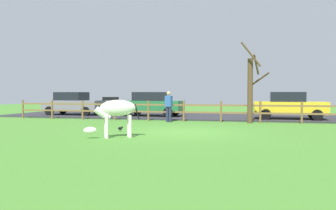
# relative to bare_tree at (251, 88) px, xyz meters

# --- Properties ---
(ground_plane) EXTENTS (60.00, 60.00, 0.00)m
(ground_plane) POSITION_rel_bare_tree_xyz_m (-2.61, -4.77, -1.82)
(ground_plane) COLOR #47842D
(parking_asphalt) EXTENTS (28.00, 7.40, 0.05)m
(parking_asphalt) POSITION_rel_bare_tree_xyz_m (-2.61, 4.53, -1.80)
(parking_asphalt) COLOR #2D2D33
(parking_asphalt) RESTS_ON ground_plane
(paddock_fence) EXTENTS (20.25, 0.11, 1.12)m
(paddock_fence) POSITION_rel_bare_tree_xyz_m (-3.54, 0.23, -1.18)
(paddock_fence) COLOR brown
(paddock_fence) RESTS_ON ground_plane
(bare_tree) EXTENTS (1.45, 1.52, 4.11)m
(bare_tree) POSITION_rel_bare_tree_xyz_m (0.00, 0.00, 0.00)
(bare_tree) COLOR #513A23
(bare_tree) RESTS_ON ground_plane
(zebra) EXTENTS (1.73, 1.20, 1.41)m
(zebra) POSITION_rel_bare_tree_xyz_m (-4.48, -7.08, -0.90)
(zebra) COLOR white
(zebra) RESTS_ON ground_plane
(crow_on_grass) EXTENTS (0.21, 0.10, 0.20)m
(crow_on_grass) POSITION_rel_bare_tree_xyz_m (-5.05, -5.20, -1.70)
(crow_on_grass) COLOR black
(crow_on_grass) RESTS_ON ground_plane
(parked_car_yellow) EXTENTS (4.02, 1.92, 1.56)m
(parked_car_yellow) POSITION_rel_bare_tree_xyz_m (2.14, 2.84, -0.98)
(parked_car_yellow) COLOR yellow
(parked_car_yellow) RESTS_ON parking_asphalt
(parked_car_grey) EXTENTS (4.02, 1.91, 1.56)m
(parked_car_grey) POSITION_rel_bare_tree_xyz_m (-11.93, 3.35, -0.98)
(parked_car_grey) COLOR slate
(parked_car_grey) RESTS_ON parking_asphalt
(parked_car_green) EXTENTS (4.07, 2.02, 1.56)m
(parked_car_green) POSITION_rel_bare_tree_xyz_m (-6.35, 3.46, -0.98)
(parked_car_green) COLOR #236B38
(parked_car_green) RESTS_ON parking_asphalt
(visitor_near_fence) EXTENTS (0.41, 0.32, 1.64)m
(visitor_near_fence) POSITION_rel_bare_tree_xyz_m (-4.25, -0.31, -0.92)
(visitor_near_fence) COLOR #232847
(visitor_near_fence) RESTS_ON ground_plane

